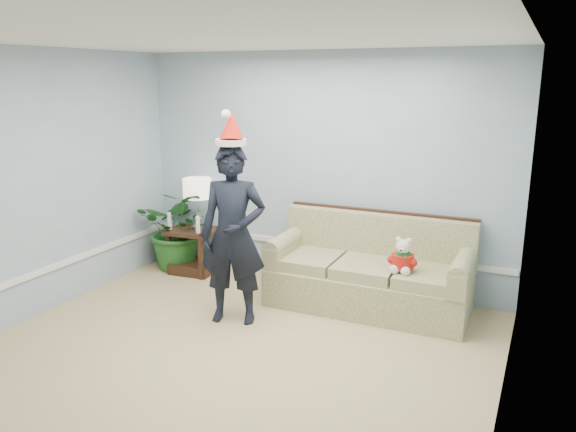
# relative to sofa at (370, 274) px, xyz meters

# --- Properties ---
(room_shell) EXTENTS (4.54, 5.04, 2.74)m
(room_shell) POSITION_rel_sofa_xyz_m (-0.79, -2.06, 1.00)
(room_shell) COLOR tan
(room_shell) RESTS_ON ground
(wainscot_trim) EXTENTS (4.49, 4.99, 0.06)m
(wainscot_trim) POSITION_rel_sofa_xyz_m (-1.96, -0.88, 0.10)
(wainscot_trim) COLOR white
(wainscot_trim) RESTS_ON room_shell
(sofa) EXTENTS (2.11, 0.93, 0.98)m
(sofa) POSITION_rel_sofa_xyz_m (0.00, 0.00, 0.00)
(sofa) COLOR #53642F
(sofa) RESTS_ON room_shell
(side_table) EXTENTS (0.63, 0.54, 0.56)m
(side_table) POSITION_rel_sofa_xyz_m (-2.32, 0.07, -0.13)
(side_table) COLOR #352113
(side_table) RESTS_ON room_shell
(table_lamp) EXTENTS (0.35, 0.35, 0.63)m
(table_lamp) POSITION_rel_sofa_xyz_m (-2.28, 0.15, 0.70)
(table_lamp) COLOR silver
(table_lamp) RESTS_ON side_table
(candle_pair) EXTENTS (0.48, 0.05, 0.21)m
(candle_pair) POSITION_rel_sofa_xyz_m (-2.37, -0.05, 0.31)
(candle_pair) COLOR silver
(candle_pair) RESTS_ON side_table
(houseplant) EXTENTS (1.14, 1.06, 1.05)m
(houseplant) POSITION_rel_sofa_xyz_m (-2.57, 0.13, 0.18)
(houseplant) COLOR #1D541E
(houseplant) RESTS_ON room_shell
(man) EXTENTS (0.75, 0.61, 1.79)m
(man) POSITION_rel_sofa_xyz_m (-1.12, -0.95, 0.55)
(man) COLOR black
(man) RESTS_ON room_shell
(santa_hat) EXTENTS (0.38, 0.41, 0.35)m
(santa_hat) POSITION_rel_sofa_xyz_m (-1.12, -0.93, 1.58)
(santa_hat) COLOR silver
(santa_hat) RESTS_ON man
(teddy_bear) EXTENTS (0.22, 0.25, 0.36)m
(teddy_bear) POSITION_rel_sofa_xyz_m (0.40, -0.24, 0.30)
(teddy_bear) COLOR silver
(teddy_bear) RESTS_ON sofa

